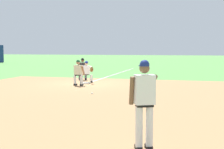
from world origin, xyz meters
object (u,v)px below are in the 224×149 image
(baseball, at_px, (92,93))
(first_base_bag, at_px, (86,83))
(baserunner, at_px, (78,72))
(pitcher, at_px, (145,99))
(first_baseman, at_px, (87,71))
(umpire, at_px, (83,68))

(baseball, bearing_deg, first_base_bag, 23.38)
(first_base_bag, distance_m, baseball, 4.25)
(first_base_bag, height_order, baserunner, baserunner)
(pitcher, xyz_separation_m, first_baseman, (11.65, 5.38, -0.33))
(first_base_bag, relative_size, baseball, 5.14)
(first_baseman, xyz_separation_m, baserunner, (-1.50, -0.01, 0.06))
(pitcher, bearing_deg, first_base_bag, 25.28)
(pitcher, bearing_deg, baserunner, 27.86)
(pitcher, bearing_deg, umpire, 25.25)
(pitcher, distance_m, first_baseman, 12.83)
(first_base_bag, relative_size, pitcher, 0.20)
(baserunner, xyz_separation_m, umpire, (3.04, 0.85, 0.00))
(first_base_bag, xyz_separation_m, first_baseman, (0.57, 0.14, 0.69))
(first_base_bag, xyz_separation_m, umpire, (2.10, 0.98, 0.75))
(first_base_bag, height_order, pitcher, pitcher)
(baseball, height_order, pitcher, pitcher)
(baseball, xyz_separation_m, baserunner, (2.96, 1.82, 0.76))
(first_baseman, bearing_deg, baserunner, -179.50)
(first_baseman, xyz_separation_m, umpire, (1.54, 0.84, 0.06))
(baseball, xyz_separation_m, pitcher, (-7.18, -3.55, 1.02))
(first_base_bag, relative_size, first_baseman, 0.28)
(first_baseman, relative_size, umpire, 0.92)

